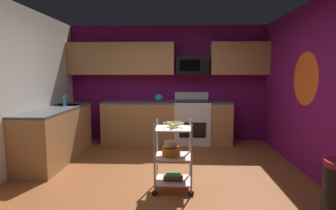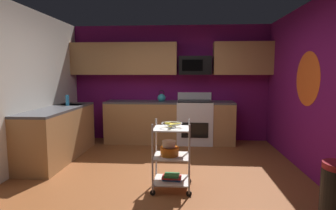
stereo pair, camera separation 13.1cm
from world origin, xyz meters
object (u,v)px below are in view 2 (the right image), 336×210
at_px(microwave, 195,66).
at_px(mixing_bowl_small, 169,144).
at_px(dish_soap_bottle, 67,100).
at_px(oven_range, 195,121).
at_px(book_stack, 172,177).
at_px(fruit_bowl, 172,124).
at_px(mixing_bowl_large, 170,151).
at_px(kettle, 162,98).
at_px(rolling_cart, 172,156).

bearing_deg(microwave, mixing_bowl_small, -98.69).
bearing_deg(dish_soap_bottle, oven_range, 20.89).
height_order(oven_range, book_stack, oven_range).
distance_m(oven_range, fruit_bowl, 2.55).
height_order(mixing_bowl_large, book_stack, mixing_bowl_large).
bearing_deg(kettle, book_stack, -81.63).
bearing_deg(oven_range, mixing_bowl_small, -99.06).
height_order(mixing_bowl_large, kettle, kettle).
xyz_separation_m(oven_range, mixing_bowl_large, (-0.39, -2.49, 0.04)).
distance_m(book_stack, dish_soap_bottle, 2.74).
bearing_deg(mixing_bowl_small, book_stack, -9.24).
distance_m(fruit_bowl, mixing_bowl_large, 0.36).
relative_size(book_stack, dish_soap_bottle, 1.30).
bearing_deg(oven_range, fruit_bowl, -98.21).
relative_size(oven_range, mixing_bowl_large, 4.37).
distance_m(oven_range, dish_soap_bottle, 2.67).
height_order(rolling_cart, kettle, kettle).
bearing_deg(oven_range, rolling_cart, -98.21).
distance_m(microwave, dish_soap_bottle, 2.74).
bearing_deg(mixing_bowl_large, rolling_cart, -0.00).
xyz_separation_m(microwave, book_stack, (-0.36, -2.60, -1.53)).
height_order(mixing_bowl_large, mixing_bowl_small, mixing_bowl_small).
xyz_separation_m(mixing_bowl_small, dish_soap_bottle, (-2.04, 1.55, 0.40)).
distance_m(rolling_cart, book_stack, 0.29).
bearing_deg(fruit_bowl, mixing_bowl_small, 170.76).
relative_size(mixing_bowl_large, mixing_bowl_small, 1.38).
distance_m(oven_range, mixing_bowl_small, 2.52).
bearing_deg(mixing_bowl_large, book_stack, -0.00).
distance_m(oven_range, book_stack, 2.54).
height_order(rolling_cart, book_stack, rolling_cart).
bearing_deg(book_stack, oven_range, 81.79).
xyz_separation_m(microwave, fruit_bowl, (-0.36, -2.60, -0.82)).
relative_size(rolling_cart, book_stack, 3.51).
bearing_deg(rolling_cart, kettle, 98.37).
distance_m(oven_range, rolling_cart, 2.52).
distance_m(fruit_bowl, mixing_bowl_small, 0.26).
xyz_separation_m(rolling_cart, mixing_bowl_large, (-0.03, 0.00, 0.07)).
height_order(rolling_cart, fruit_bowl, rolling_cart).
bearing_deg(microwave, mixing_bowl_large, -98.49).
distance_m(mixing_bowl_large, book_stack, 0.35).
relative_size(oven_range, book_stack, 4.22).
bearing_deg(dish_soap_bottle, book_stack, -36.87).
distance_m(mixing_bowl_small, dish_soap_bottle, 2.60).
bearing_deg(kettle, mixing_bowl_large, -82.28).
xyz_separation_m(microwave, mixing_bowl_large, (-0.39, -2.60, -1.18)).
xyz_separation_m(fruit_bowl, mixing_bowl_large, (-0.03, -0.00, -0.36)).
height_order(microwave, kettle, microwave).
distance_m(microwave, mixing_bowl_large, 2.88).
xyz_separation_m(rolling_cart, kettle, (-0.37, 2.49, 0.54)).
relative_size(fruit_bowl, book_stack, 1.04).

